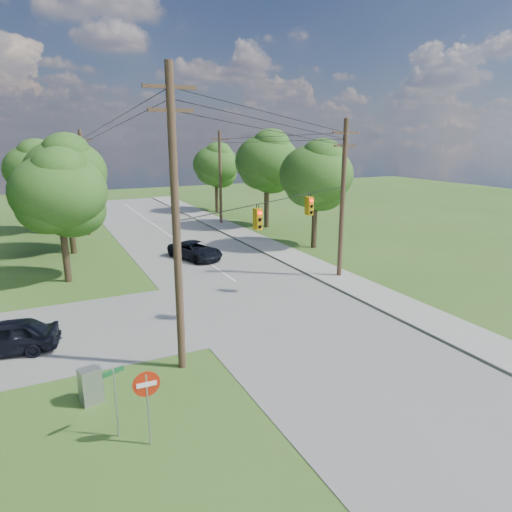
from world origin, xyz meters
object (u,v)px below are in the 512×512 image
pole_sw (176,221)px  car_main_north (195,250)px  pole_north_w (84,182)px  pole_ne (343,198)px  car_cross_dark (5,337)px  pole_north_e (220,177)px  do_not_enter_sign (147,392)px  control_cabinet (91,386)px

pole_sw → car_main_north: (6.07, 16.37, -5.51)m
pole_north_w → car_main_north: (6.47, -13.23, -4.42)m
pole_ne → car_cross_dark: 20.94m
pole_north_e → pole_sw: bearing=-114.5°
car_cross_dark → pole_ne: bearing=108.3°
car_main_north → do_not_enter_sign: (-8.46, -20.77, 1.12)m
pole_north_e → control_cabinet: (-17.24, -30.75, -4.45)m
pole_ne → do_not_enter_sign: (-15.89, -12.00, -3.63)m
car_main_north → pole_sw: bearing=-130.2°
pole_sw → pole_north_e: 32.55m
pole_sw → car_cross_dark: (-6.68, 4.56, -5.43)m
pole_ne → pole_sw: bearing=-150.6°
pole_sw → do_not_enter_sign: size_ratio=4.74×
pole_north_w → car_main_north: 15.38m
pole_north_w → pole_ne: bearing=-57.7°
pole_north_e → control_cabinet: size_ratio=7.40×
pole_north_e → pole_north_w: bearing=180.0°
car_main_north → do_not_enter_sign: size_ratio=1.94×
pole_sw → pole_north_w: (-0.40, 29.60, -1.10)m
car_cross_dark → control_cabinet: size_ratio=3.31×
control_cabinet → pole_ne: bearing=12.0°
control_cabinet → do_not_enter_sign: bearing=-82.3°
pole_sw → control_cabinet: pole_sw is taller
pole_ne → control_cabinet: bearing=-153.1°
pole_north_e → car_cross_dark: 32.45m
car_cross_dark → do_not_enter_sign: 9.99m
pole_sw → pole_ne: 15.51m
pole_north_e → do_not_enter_sign: bearing=-115.0°
car_main_north → control_cabinet: car_main_north is taller
pole_ne → pole_north_e: size_ratio=1.05×
car_cross_dark → car_main_north: car_cross_dark is taller
pole_sw → car_cross_dark: 9.74m
control_cabinet → do_not_enter_sign: 3.71m
pole_sw → pole_north_w: pole_sw is taller
pole_ne → pole_north_w: pole_ne is taller
car_main_north → pole_ne: bearing=-69.6°
pole_north_e → pole_north_w: 13.90m
pole_north_e → car_main_north: pole_north_e is taller
do_not_enter_sign → control_cabinet: bearing=114.7°
pole_ne → car_main_north: (-7.43, 8.77, -4.75)m
pole_north_e → car_cross_dark: pole_north_e is taller
pole_sw → pole_ne: size_ratio=1.14×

